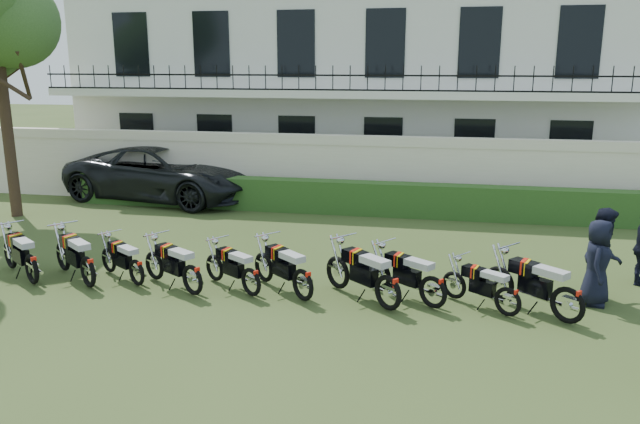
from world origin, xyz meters
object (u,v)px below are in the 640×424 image
Objects in this scene: motorcycle_2 at (136,266)px; officer_4 at (604,254)px; motorcycle_8 at (508,295)px; suv at (165,173)px; motorcycle_0 at (31,262)px; motorcycle_1 at (87,264)px; motorcycle_5 at (303,277)px; motorcycle_6 at (388,284)px; officer_3 at (597,263)px; motorcycle_3 at (192,273)px; motorcycle_9 at (568,296)px; motorcycle_4 at (251,275)px; motorcycle_7 at (433,284)px.

motorcycle_2 is 9.30m from officer_4.
motorcycle_8 is 0.22× the size of suv.
motorcycle_0 is 0.99× the size of motorcycle_1.
suv is at bearing 79.59° from motorcycle_5.
motorcycle_8 is at bearing -51.60° from motorcycle_1.
motorcycle_6 is 1.01× the size of officer_3.
officer_4 is (5.68, 1.31, 0.41)m from motorcycle_5.
motorcycle_3 is 0.94× the size of officer_4.
motorcycle_0 is 1.01× the size of motorcycle_9.
motorcycle_3 is at bearing 120.28° from officer_4.
motorcycle_6 reaches higher than motorcycle_9.
motorcycle_1 is at bearing 127.61° from motorcycle_4.
motorcycle_8 is at bearing 122.51° from motorcycle_9.
motorcycle_6 is 1.01× the size of motorcycle_9.
motorcycle_1 is 0.26× the size of suv.
motorcycle_4 is 1.06m from motorcycle_5.
motorcycle_1 reaches higher than motorcycle_0.
motorcycle_7 reaches higher than motorcycle_4.
motorcycle_4 is 0.84× the size of officer_4.
motorcycle_4 is at bearing 125.76° from motorcycle_8.
officer_4 is at bearing -109.44° from suv.
motorcycle_9 is at bearing -58.49° from motorcycle_2.
motorcycle_7 is (6.00, -0.05, 0.05)m from motorcycle_2.
motorcycle_4 reaches higher than motorcycle_8.
motorcycle_7 is 1.00× the size of motorcycle_9.
motorcycle_4 is (1.15, 0.17, -0.04)m from motorcycle_3.
motorcycle_0 is 0.98× the size of motorcycle_3.
suv reaches higher than motorcycle_8.
motorcycle_6 is at bearing -53.74° from motorcycle_0.
officer_4 is (0.19, 0.34, 0.08)m from officer_3.
motorcycle_4 is at bearing 120.58° from officer_4.
officer_3 reaches higher than motorcycle_2.
motorcycle_4 is 0.92× the size of motorcycle_7.
motorcycle_6 is 1.01× the size of motorcycle_7.
motorcycle_6 reaches higher than motorcycle_0.
motorcycle_9 is (4.80, -0.15, 0.03)m from motorcycle_5.
motorcycle_7 is at bearing 124.22° from motorcycle_9.
suv is (-8.19, 8.22, 0.37)m from motorcycle_6.
motorcycle_1 is at bearing 141.36° from motorcycle_2.
motorcycle_5 is at bearing 126.28° from motorcycle_8.
officer_3 is (1.68, 0.98, 0.40)m from motorcycle_8.
motorcycle_0 reaches higher than motorcycle_2.
motorcycle_9 reaches higher than motorcycle_0.
motorcycle_0 is at bearing 110.75° from officer_3.
motorcycle_5 reaches higher than motorcycle_7.
motorcycle_0 is 1.12× the size of motorcycle_2.
motorcycle_6 reaches higher than motorcycle_7.
motorcycle_7 reaches higher than motorcycle_3.
motorcycle_1 is at bearing 118.08° from officer_4.
motorcycle_9 reaches higher than motorcycle_7.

